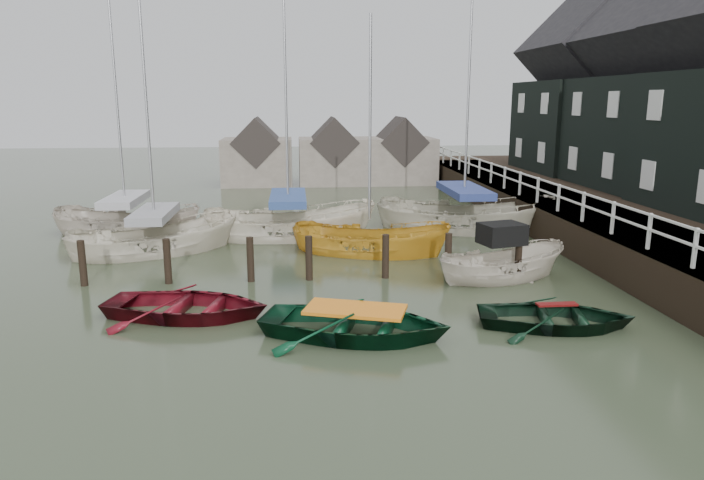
{
  "coord_description": "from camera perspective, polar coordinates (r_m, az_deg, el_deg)",
  "views": [
    {
      "loc": [
        -1.6,
        -15.88,
        5.51
      ],
      "look_at": [
        0.08,
        2.33,
        1.4
      ],
      "focal_mm": 32.0,
      "sensor_mm": 36.0,
      "label": 1
    }
  ],
  "objects": [
    {
      "name": "pier",
      "position": [
        28.56,
        17.65,
        2.39
      ],
      "size": [
        3.04,
        32.0,
        2.7
      ],
      "color": "black",
      "rests_on": "ground"
    },
    {
      "name": "rowboat_red",
      "position": [
        16.94,
        -14.72,
        -6.74
      ],
      "size": [
        4.81,
        3.89,
        0.88
      ],
      "primitive_type": "imported",
      "rotation": [
        0.0,
        0.0,
        1.35
      ],
      "color": "#550C15",
      "rests_on": "ground"
    },
    {
      "name": "sailboat_c",
      "position": [
        23.04,
        1.58,
        -1.14
      ],
      "size": [
        6.33,
        4.1,
        9.51
      ],
      "rotation": [
        0.0,
        0.0,
        1.23
      ],
      "color": "gold",
      "rests_on": "ground"
    },
    {
      "name": "rowboat_green",
      "position": [
        15.07,
        0.31,
        -8.77
      ],
      "size": [
        5.26,
        4.44,
        0.93
      ],
      "primitive_type": "imported",
      "rotation": [
        0.0,
        0.0,
        1.26
      ],
      "color": "#08311B",
      "rests_on": "ground"
    },
    {
      "name": "sailboat_e",
      "position": [
        27.57,
        -19.74,
        0.51
      ],
      "size": [
        6.99,
        4.25,
        10.94
      ],
      "rotation": [
        0.0,
        0.0,
        1.28
      ],
      "color": "#BFB2A3",
      "rests_on": "ground"
    },
    {
      "name": "sailboat_d",
      "position": [
        27.41,
        10.06,
        1.0
      ],
      "size": [
        8.09,
        5.15,
        12.13
      ],
      "rotation": [
        0.0,
        0.0,
        1.24
      ],
      "color": "beige",
      "rests_on": "ground"
    },
    {
      "name": "ground",
      "position": [
        16.88,
        0.46,
        -6.38
      ],
      "size": [
        120.0,
        120.0,
        0.0
      ],
      "primitive_type": "plane",
      "color": "#2D3522",
      "rests_on": "ground"
    },
    {
      "name": "motorboat",
      "position": [
        20.18,
        13.44,
        -3.25
      ],
      "size": [
        4.61,
        2.65,
        2.59
      ],
      "rotation": [
        0.0,
        0.0,
        1.82
      ],
      "color": "beige",
      "rests_on": "ground"
    },
    {
      "name": "rowboat_dkgreen",
      "position": [
        16.48,
        17.98,
        -7.51
      ],
      "size": [
        4.26,
        3.43,
        0.78
      ],
      "primitive_type": "imported",
      "rotation": [
        0.0,
        0.0,
        1.36
      ],
      "color": "black",
      "rests_on": "ground"
    },
    {
      "name": "land_strip",
      "position": [
        31.24,
        26.95,
        1.12
      ],
      "size": [
        14.0,
        38.0,
        1.5
      ],
      "primitive_type": "cube",
      "color": "black",
      "rests_on": "ground"
    },
    {
      "name": "sailboat_b",
      "position": [
        25.72,
        -5.75,
        0.37
      ],
      "size": [
        7.12,
        2.78,
        10.95
      ],
      "rotation": [
        0.0,
        0.0,
        1.55
      ],
      "color": "beige",
      "rests_on": "ground"
    },
    {
      "name": "far_sheds",
      "position": [
        42.11,
        -1.96,
        7.69
      ],
      "size": [
        14.0,
        4.08,
        4.39
      ],
      "color": "#665B51",
      "rests_on": "ground"
    },
    {
      "name": "mooring_pilings",
      "position": [
        19.54,
        -3.67,
        -2.21
      ],
      "size": [
        13.72,
        0.22,
        1.8
      ],
      "color": "black",
      "rests_on": "ground"
    },
    {
      "name": "sailboat_a",
      "position": [
        24.17,
        -17.34,
        -0.94
      ],
      "size": [
        6.66,
        4.63,
        11.34
      ],
      "rotation": [
        0.0,
        0.0,
        1.98
      ],
      "color": "beige",
      "rests_on": "ground"
    }
  ]
}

